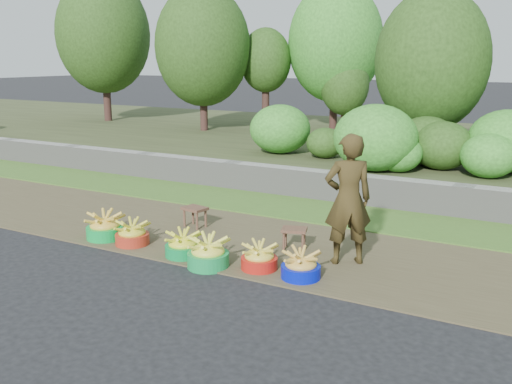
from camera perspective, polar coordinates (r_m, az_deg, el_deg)
The scene contains 15 objects.
ground_plane at distance 7.13m, azimuth -4.01°, elevation -8.15°, with size 120.00×120.00×0.00m, color black.
dirt_shoulder at distance 8.14m, azimuth 0.77°, elevation -5.27°, with size 80.00×2.50×0.02m, color #4D452D.
grass_verge at distance 9.87m, azimuth 6.25°, elevation -1.93°, with size 80.00×1.50×0.04m, color #456F27.
retaining_wall at distance 10.58m, azimuth 8.06°, elevation 0.48°, with size 80.00×0.35×0.55m, color gray.
earth_bank at distance 15.19m, azimuth 14.70°, elevation 4.00°, with size 80.00×10.00×0.50m, color #3C4525.
vegetation at distance 13.89m, azimuth 18.56°, elevation 13.27°, with size 32.14×8.05×4.73m.
basin_a at distance 8.63m, azimuth -14.87°, elevation -3.44°, with size 0.54×0.54×0.40m.
basin_b at distance 8.27m, azimuth -12.28°, elevation -4.17°, with size 0.48×0.48×0.36m.
basin_c at distance 7.68m, azimuth -7.32°, elevation -5.35°, with size 0.48×0.48×0.36m.
basin_d at distance 7.29m, azimuth -4.81°, elevation -6.17°, with size 0.53×0.53×0.40m.
basin_e at distance 7.18m, azimuth 0.33°, elevation -6.64°, with size 0.46×0.46×0.35m.
basin_f at distance 6.91m, azimuth 4.51°, elevation -7.45°, with size 0.48×0.48×0.36m.
stool_left at distance 8.91m, azimuth -6.14°, elevation -1.92°, with size 0.40×0.33×0.32m.
stool_right at distance 7.86m, azimuth 3.84°, elevation -4.07°, with size 0.40×0.35×0.30m.
vendor_woman at distance 7.28m, azimuth 9.19°, elevation -0.73°, with size 0.61×0.40×1.68m, color black.
Camera 1 is at (3.62, -5.56, 2.61)m, focal length 40.00 mm.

